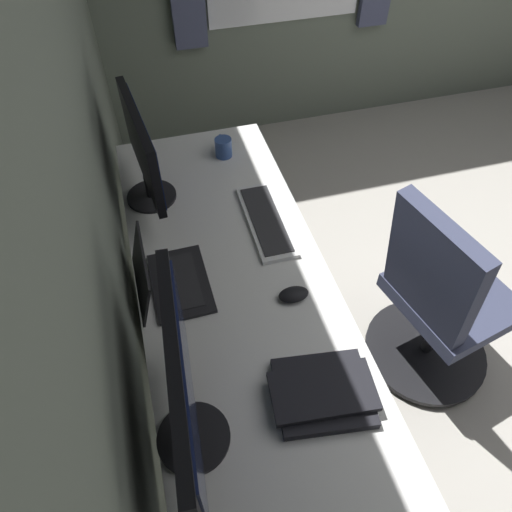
# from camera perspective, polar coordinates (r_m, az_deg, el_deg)

# --- Properties ---
(wall_back) EXTENTS (5.00, 0.10, 2.60)m
(wall_back) POSITION_cam_1_polar(r_m,az_deg,el_deg) (1.08, -21.87, 2.25)
(wall_back) COLOR slate
(wall_back) RESTS_ON ground
(desk) EXTENTS (2.02, 0.67, 0.73)m
(desk) POSITION_cam_1_polar(r_m,az_deg,el_deg) (1.65, -1.68, -6.98)
(desk) COLOR white
(desk) RESTS_ON ground
(drawer_pedestal) EXTENTS (0.40, 0.51, 0.69)m
(drawer_pedestal) POSITION_cam_1_polar(r_m,az_deg,el_deg) (1.99, -3.29, -8.97)
(drawer_pedestal) COLOR white
(drawer_pedestal) RESTS_ON ground
(monitor_primary) EXTENTS (0.52, 0.20, 0.40)m
(monitor_primary) POSITION_cam_1_polar(r_m,az_deg,el_deg) (1.86, -13.49, 12.24)
(monitor_primary) COLOR black
(monitor_primary) RESTS_ON desk
(monitor_secondary) EXTENTS (0.58, 0.20, 0.45)m
(monitor_secondary) POSITION_cam_1_polar(r_m,az_deg,el_deg) (1.15, -8.66, -16.28)
(monitor_secondary) COLOR black
(monitor_secondary) RESTS_ON desk
(laptop_leftmost) EXTENTS (0.31, 0.25, 0.19)m
(laptop_leftmost) POSITION_cam_1_polar(r_m,az_deg,el_deg) (1.63, -10.89, -2.73)
(laptop_leftmost) COLOR black
(laptop_leftmost) RESTS_ON desk
(keyboard_main) EXTENTS (0.42, 0.14, 0.02)m
(keyboard_main) POSITION_cam_1_polar(r_m,az_deg,el_deg) (1.84, 1.19, 4.29)
(keyboard_main) COLOR silver
(keyboard_main) RESTS_ON desk
(mouse_main) EXTENTS (0.06, 0.10, 0.03)m
(mouse_main) POSITION_cam_1_polar(r_m,az_deg,el_deg) (1.60, 4.54, -4.63)
(mouse_main) COLOR black
(mouse_main) RESTS_ON desk
(book_stack_near) EXTENTS (0.27, 0.31, 0.05)m
(book_stack_near) POSITION_cam_1_polar(r_m,az_deg,el_deg) (1.42, 8.04, -15.91)
(book_stack_near) COLOR black
(book_stack_near) RESTS_ON desk
(coffee_mug) EXTENTS (0.11, 0.07, 0.09)m
(coffee_mug) POSITION_cam_1_polar(r_m,az_deg,el_deg) (2.16, -3.96, 12.95)
(coffee_mug) COLOR #335193
(coffee_mug) RESTS_ON desk
(office_chair) EXTENTS (0.56, 0.59, 0.97)m
(office_chair) POSITION_cam_1_polar(r_m,az_deg,el_deg) (2.06, 21.05, -5.49)
(office_chair) COLOR #383D56
(office_chair) RESTS_ON ground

